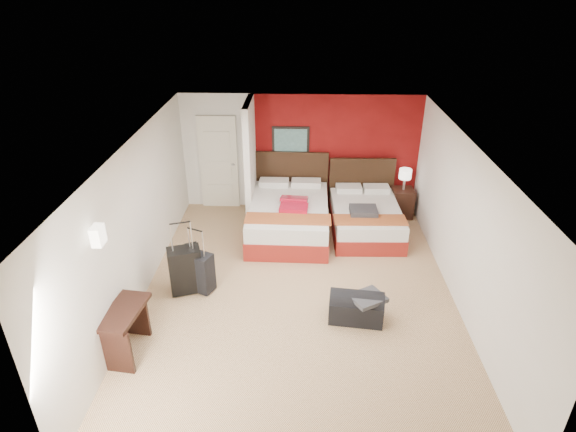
{
  "coord_description": "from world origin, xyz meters",
  "views": [
    {
      "loc": [
        0.02,
        -6.31,
        4.69
      ],
      "look_at": [
        -0.19,
        0.8,
        1.0
      ],
      "focal_mm": 29.54,
      "sensor_mm": 36.0,
      "label": 1
    }
  ],
  "objects_px": {
    "bed_right": "(365,220)",
    "suitcase_black": "(186,271)",
    "nightstand": "(402,203)",
    "table_lamp": "(405,180)",
    "bed_left": "(289,218)",
    "duffel_bag": "(356,308)",
    "suitcase_navy": "(194,272)",
    "desk": "(127,331)",
    "red_suitcase_open": "(294,204)",
    "suitcase_charcoal": "(199,273)"
  },
  "relations": [
    {
      "from": "red_suitcase_open",
      "to": "duffel_bag",
      "type": "distance_m",
      "value": 2.75
    },
    {
      "from": "bed_right",
      "to": "nightstand",
      "type": "relative_size",
      "value": 3.05
    },
    {
      "from": "suitcase_black",
      "to": "duffel_bag",
      "type": "bearing_deg",
      "value": -31.0
    },
    {
      "from": "desk",
      "to": "suitcase_charcoal",
      "type": "bearing_deg",
      "value": 71.73
    },
    {
      "from": "nightstand",
      "to": "red_suitcase_open",
      "type": "bearing_deg",
      "value": -160.08
    },
    {
      "from": "red_suitcase_open",
      "to": "suitcase_navy",
      "type": "bearing_deg",
      "value": -129.59
    },
    {
      "from": "duffel_bag",
      "to": "desk",
      "type": "bearing_deg",
      "value": -158.9
    },
    {
      "from": "nightstand",
      "to": "table_lamp",
      "type": "relative_size",
      "value": 1.36
    },
    {
      "from": "bed_left",
      "to": "nightstand",
      "type": "height_order",
      "value": "bed_left"
    },
    {
      "from": "nightstand",
      "to": "desk",
      "type": "height_order",
      "value": "desk"
    },
    {
      "from": "suitcase_charcoal",
      "to": "desk",
      "type": "bearing_deg",
      "value": -91.61
    },
    {
      "from": "suitcase_black",
      "to": "nightstand",
      "type": "bearing_deg",
      "value": 17.35
    },
    {
      "from": "red_suitcase_open",
      "to": "suitcase_navy",
      "type": "xyz_separation_m",
      "value": [
        -1.65,
        -1.66,
        -0.48
      ]
    },
    {
      "from": "bed_right",
      "to": "red_suitcase_open",
      "type": "bearing_deg",
      "value": -173.77
    },
    {
      "from": "suitcase_charcoal",
      "to": "duffel_bag",
      "type": "height_order",
      "value": "suitcase_charcoal"
    },
    {
      "from": "bed_left",
      "to": "duffel_bag",
      "type": "xyz_separation_m",
      "value": [
        1.08,
        -2.62,
        -0.13
      ]
    },
    {
      "from": "table_lamp",
      "to": "duffel_bag",
      "type": "distance_m",
      "value": 3.74
    },
    {
      "from": "bed_left",
      "to": "suitcase_charcoal",
      "type": "distance_m",
      "value": 2.41
    },
    {
      "from": "nightstand",
      "to": "table_lamp",
      "type": "distance_m",
      "value": 0.54
    },
    {
      "from": "bed_right",
      "to": "suitcase_black",
      "type": "xyz_separation_m",
      "value": [
        -3.14,
        -2.08,
        0.1
      ]
    },
    {
      "from": "nightstand",
      "to": "suitcase_navy",
      "type": "distance_m",
      "value": 4.7
    },
    {
      "from": "suitcase_navy",
      "to": "desk",
      "type": "height_order",
      "value": "desk"
    },
    {
      "from": "bed_right",
      "to": "suitcase_charcoal",
      "type": "distance_m",
      "value": 3.57
    },
    {
      "from": "suitcase_charcoal",
      "to": "desk",
      "type": "xyz_separation_m",
      "value": [
        -0.7,
        -1.44,
        0.03
      ]
    },
    {
      "from": "red_suitcase_open",
      "to": "suitcase_navy",
      "type": "distance_m",
      "value": 2.39
    },
    {
      "from": "bed_left",
      "to": "table_lamp",
      "type": "bearing_deg",
      "value": 20.59
    },
    {
      "from": "suitcase_navy",
      "to": "desk",
      "type": "distance_m",
      "value": 1.74
    },
    {
      "from": "nightstand",
      "to": "suitcase_charcoal",
      "type": "relative_size",
      "value": 0.93
    },
    {
      "from": "red_suitcase_open",
      "to": "suitcase_black",
      "type": "relative_size",
      "value": 0.95
    },
    {
      "from": "red_suitcase_open",
      "to": "nightstand",
      "type": "xyz_separation_m",
      "value": [
        2.28,
        0.93,
        -0.4
      ]
    },
    {
      "from": "red_suitcase_open",
      "to": "suitcase_black",
      "type": "distance_m",
      "value": 2.57
    },
    {
      "from": "bed_left",
      "to": "desk",
      "type": "height_order",
      "value": "desk"
    },
    {
      "from": "nightstand",
      "to": "suitcase_navy",
      "type": "bearing_deg",
      "value": -148.88
    },
    {
      "from": "bed_left",
      "to": "duffel_bag",
      "type": "height_order",
      "value": "bed_left"
    },
    {
      "from": "bed_left",
      "to": "red_suitcase_open",
      "type": "xyz_separation_m",
      "value": [
        0.1,
        -0.1,
        0.38
      ]
    },
    {
      "from": "desk",
      "to": "red_suitcase_open",
      "type": "bearing_deg",
      "value": 63.95
    },
    {
      "from": "red_suitcase_open",
      "to": "nightstand",
      "type": "relative_size",
      "value": 1.19
    },
    {
      "from": "duffel_bag",
      "to": "suitcase_charcoal",
      "type": "bearing_deg",
      "value": 172.42
    },
    {
      "from": "suitcase_black",
      "to": "suitcase_charcoal",
      "type": "height_order",
      "value": "suitcase_black"
    },
    {
      "from": "suitcase_charcoal",
      "to": "red_suitcase_open",
      "type": "bearing_deg",
      "value": 75.39
    },
    {
      "from": "nightstand",
      "to": "bed_right",
      "type": "bearing_deg",
      "value": -141.14
    },
    {
      "from": "red_suitcase_open",
      "to": "table_lamp",
      "type": "distance_m",
      "value": 2.47
    },
    {
      "from": "bed_left",
      "to": "red_suitcase_open",
      "type": "height_order",
      "value": "red_suitcase_open"
    },
    {
      "from": "suitcase_navy",
      "to": "desk",
      "type": "bearing_deg",
      "value": -133.28
    },
    {
      "from": "bed_left",
      "to": "bed_right",
      "type": "height_order",
      "value": "bed_left"
    },
    {
      "from": "table_lamp",
      "to": "duffel_bag",
      "type": "bearing_deg",
      "value": -110.64
    },
    {
      "from": "suitcase_black",
      "to": "red_suitcase_open",
      "type": "bearing_deg",
      "value": 29.93
    },
    {
      "from": "table_lamp",
      "to": "suitcase_navy",
      "type": "height_order",
      "value": "table_lamp"
    },
    {
      "from": "bed_right",
      "to": "red_suitcase_open",
      "type": "relative_size",
      "value": 2.58
    },
    {
      "from": "duffel_bag",
      "to": "desk",
      "type": "relative_size",
      "value": 0.93
    }
  ]
}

